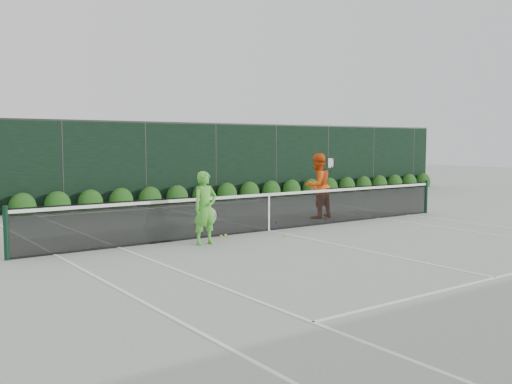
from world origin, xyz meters
TOP-DOWN VIEW (x-y plane):
  - ground at (0.00, 0.00)m, footprint 80.00×80.00m
  - tennis_net at (-0.02, 0.00)m, footprint 12.90×0.10m
  - player_woman at (-2.36, -0.77)m, footprint 0.67×0.44m
  - player_man at (2.67, 1.10)m, footprint 1.03×0.85m
  - court_lines at (0.00, 0.00)m, footprint 11.03×23.83m
  - windscreen_fence at (0.00, -2.71)m, footprint 32.00×21.07m
  - hedge_row at (-0.00, 7.15)m, footprint 31.66×0.65m
  - tennis_balls at (-0.58, -0.10)m, footprint 2.61×2.05m

SIDE VIEW (x-z plane):
  - ground at x=0.00m, z-range 0.00..0.00m
  - court_lines at x=0.00m, z-range 0.00..0.01m
  - tennis_balls at x=-0.58m, z-range 0.00..0.07m
  - hedge_row at x=0.00m, z-range -0.23..0.70m
  - tennis_net at x=-0.02m, z-range 0.00..1.07m
  - player_woman at x=-2.36m, z-range 0.00..1.65m
  - player_man at x=2.67m, z-range 0.00..1.96m
  - windscreen_fence at x=0.00m, z-range -0.02..3.04m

